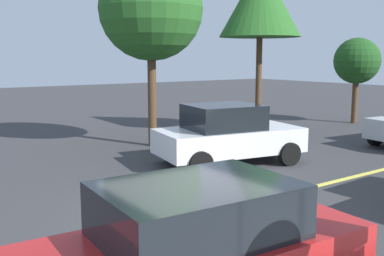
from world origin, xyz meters
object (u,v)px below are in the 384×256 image
object	(u,v)px
car_red_near_curb	(185,251)
tree_left_verge	(260,0)
tree_right_verge	(357,61)
car_white_behind_van	(228,134)
tree_centre_verge	(151,9)

from	to	relation	value
car_red_near_curb	tree_left_verge	world-z (taller)	tree_left_verge
car_red_near_curb	tree_right_verge	size ratio (longest dim) A/B	1.22
car_white_behind_van	tree_left_verge	bearing A→B (deg)	37.73
tree_left_verge	tree_right_verge	world-z (taller)	tree_left_verge
tree_centre_verge	car_white_behind_van	bearing A→B (deg)	-83.83
tree_right_verge	tree_centre_verge	bearing A→B (deg)	176.25
car_white_behind_van	car_red_near_curb	xyz separation A→B (m)	(-5.25, -5.53, -0.04)
car_red_near_curb	tree_left_verge	size ratio (longest dim) A/B	0.72
tree_left_verge	tree_right_verge	distance (m)	5.88
car_red_near_curb	tree_centre_verge	distance (m)	10.87
car_white_behind_van	car_red_near_curb	world-z (taller)	car_white_behind_van
car_white_behind_van	tree_right_verge	xyz separation A→B (m)	(9.75, 2.79, 1.93)
tree_centre_verge	tree_right_verge	bearing A→B (deg)	-3.75
tree_left_verge	tree_right_verge	size ratio (longest dim) A/B	1.70
tree_left_verge	tree_centre_verge	size ratio (longest dim) A/B	1.05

